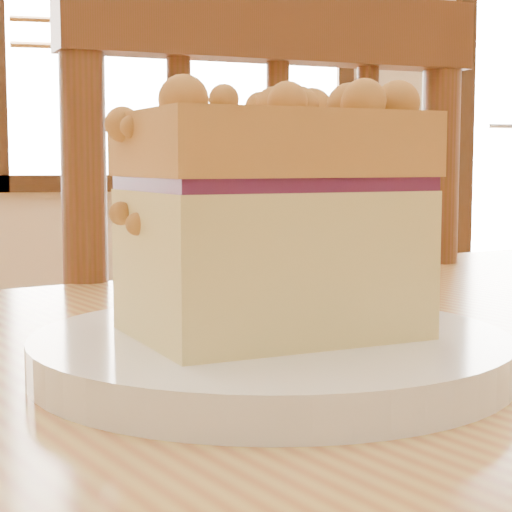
{
  "coord_description": "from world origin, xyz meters",
  "views": [
    {
      "loc": [
        -0.38,
        -0.3,
        0.85
      ],
      "look_at": [
        -0.27,
        0.15,
        0.81
      ],
      "focal_mm": 62.0,
      "sensor_mm": 36.0,
      "label": 1
    }
  ],
  "objects_px": {
    "plate": "(270,354)",
    "cake_slice": "(270,215)",
    "cafe_table_main": "(502,510)",
    "cafe_chair_main": "(218,451)"
  },
  "relations": [
    {
      "from": "cafe_chair_main",
      "to": "plate",
      "type": "distance_m",
      "value": 0.62
    },
    {
      "from": "cafe_chair_main",
      "to": "cafe_table_main",
      "type": "bearing_deg",
      "value": 89.0
    },
    {
      "from": "plate",
      "to": "cake_slice",
      "type": "height_order",
      "value": "cake_slice"
    },
    {
      "from": "cafe_chair_main",
      "to": "cake_slice",
      "type": "xyz_separation_m",
      "value": [
        -0.09,
        -0.56,
        0.31
      ]
    },
    {
      "from": "cafe_table_main",
      "to": "plate",
      "type": "distance_m",
      "value": 0.21
    },
    {
      "from": "cafe_table_main",
      "to": "cake_slice",
      "type": "bearing_deg",
      "value": 178.87
    },
    {
      "from": "plate",
      "to": "cafe_table_main",
      "type": "bearing_deg",
      "value": 18.33
    },
    {
      "from": "cafe_table_main",
      "to": "cafe_chair_main",
      "type": "relative_size",
      "value": 1.25
    },
    {
      "from": "cafe_chair_main",
      "to": "plate",
      "type": "relative_size",
      "value": 4.29
    },
    {
      "from": "cafe_chair_main",
      "to": "plate",
      "type": "bearing_deg",
      "value": 71.64
    }
  ]
}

